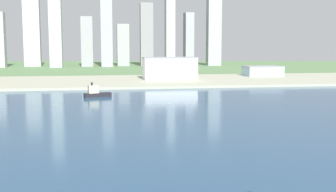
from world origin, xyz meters
The scene contains 7 objects.
ground_plane centered at (0.00, 300.00, 0.00)m, with size 2400.00×2400.00×0.00m, color #597C4D.
water_bay centered at (0.00, 240.00, 0.07)m, with size 840.00×360.00×0.15m, color navy.
industrial_pier centered at (0.00, 490.00, 1.25)m, with size 840.00×140.00×2.50m, color #A4A68D.
tugboat_small centered at (-16.37, 371.54, 3.28)m, with size 20.83×10.82×10.96m.
warehouse_main centered at (58.77, 496.14, 14.03)m, with size 55.81×32.68×23.02m.
warehouse_annex centered at (173.31, 524.74, 8.24)m, with size 42.05×29.25×11.44m.
distant_skyline centered at (14.58, 813.62, 60.24)m, with size 397.91×58.61×159.06m.
Camera 1 is at (-11.70, 52.18, 39.23)m, focal length 45.54 mm.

